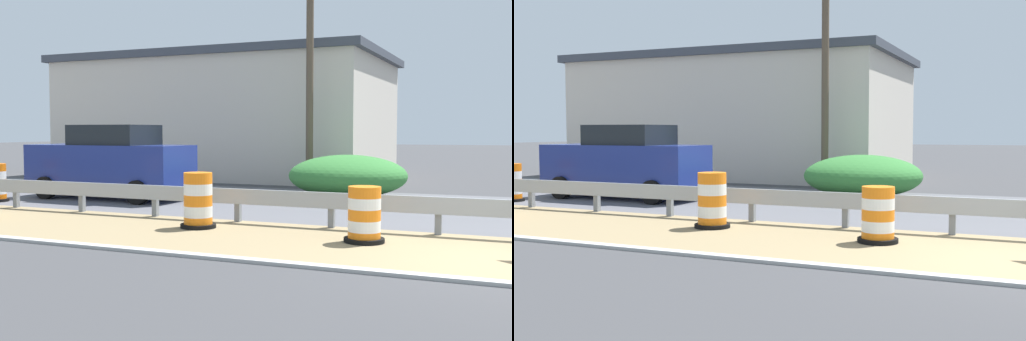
{
  "view_description": "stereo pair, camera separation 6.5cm",
  "coord_description": "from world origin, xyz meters",
  "views": [
    {
      "loc": [
        -9.4,
        0.04,
        1.92
      ],
      "look_at": [
        1.5,
        4.74,
        1.15
      ],
      "focal_mm": 43.05,
      "sensor_mm": 36.0,
      "label": 1
    },
    {
      "loc": [
        -9.37,
        -0.02,
        1.92
      ],
      "look_at": [
        1.5,
        4.74,
        1.15
      ],
      "focal_mm": 43.05,
      "sensor_mm": 36.0,
      "label": 2
    }
  ],
  "objects": [
    {
      "name": "traffic_barrel_nearest",
      "position": [
        0.95,
        2.47,
        0.43
      ],
      "size": [
        0.7,
        0.7,
        0.97
      ],
      "color": "orange",
      "rests_on": "ground"
    },
    {
      "name": "traffic_barrel_close",
      "position": [
        1.23,
        5.87,
        0.5
      ],
      "size": [
        0.71,
        0.71,
        1.1
      ],
      "color": "orange",
      "rests_on": "ground"
    },
    {
      "name": "car_lead_near_lane",
      "position": [
        4.88,
        10.7,
        1.04
      ],
      "size": [
        2.04,
        4.82,
        2.09
      ],
      "rotation": [
        0.0,
        0.0,
        1.54
      ],
      "color": "navy",
      "rests_on": "ground"
    },
    {
      "name": "roadside_shop_near",
      "position": [
        14.64,
        11.61,
        2.53
      ],
      "size": [
        8.21,
        13.39,
        5.05
      ],
      "color": "beige",
      "rests_on": "ground"
    },
    {
      "name": "utility_pole_near",
      "position": [
        9.72,
        6.38,
        4.75
      ],
      "size": [
        0.24,
        1.8,
        9.18
      ],
      "color": "brown",
      "rests_on": "ground"
    },
    {
      "name": "bush_roadside",
      "position": [
        8.03,
        4.65,
        0.61
      ],
      "size": [
        3.44,
        3.44,
        1.23
      ],
      "primitive_type": "ellipsoid",
      "color": "#337533",
      "rests_on": "ground"
    }
  ]
}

